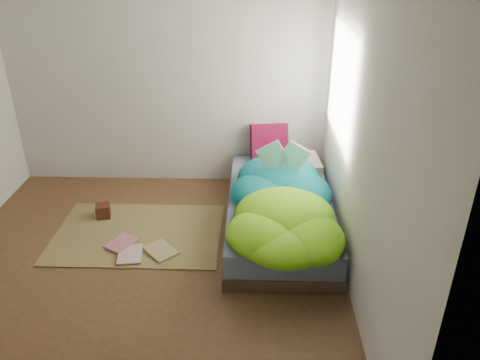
{
  "coord_description": "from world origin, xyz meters",
  "views": [
    {
      "loc": [
        0.96,
        -3.23,
        2.54
      ],
      "look_at": [
        0.83,
        0.75,
        0.5
      ],
      "focal_mm": 35.0,
      "sensor_mm": 36.0,
      "label": 1
    }
  ],
  "objects_px": {
    "pillow_magenta": "(269,142)",
    "wooden_box": "(103,211)",
    "floor_book_a": "(118,255)",
    "floor_book_b": "(114,240)",
    "bed": "(279,212)",
    "open_book": "(284,148)"
  },
  "relations": [
    {
      "from": "bed",
      "to": "pillow_magenta",
      "type": "height_order",
      "value": "pillow_magenta"
    },
    {
      "from": "floor_book_a",
      "to": "floor_book_b",
      "type": "xyz_separation_m",
      "value": [
        -0.1,
        0.24,
        0.0
      ]
    },
    {
      "from": "bed",
      "to": "floor_book_b",
      "type": "relative_size",
      "value": 7.26
    },
    {
      "from": "bed",
      "to": "floor_book_a",
      "type": "relative_size",
      "value": 6.79
    },
    {
      "from": "pillow_magenta",
      "to": "floor_book_a",
      "type": "relative_size",
      "value": 1.38
    },
    {
      "from": "floor_book_a",
      "to": "bed",
      "type": "bearing_deg",
      "value": 12.87
    },
    {
      "from": "open_book",
      "to": "floor_book_b",
      "type": "xyz_separation_m",
      "value": [
        -1.6,
        -0.44,
        -0.78
      ]
    },
    {
      "from": "pillow_magenta",
      "to": "wooden_box",
      "type": "height_order",
      "value": "pillow_magenta"
    },
    {
      "from": "open_book",
      "to": "floor_book_a",
      "type": "bearing_deg",
      "value": -152.87
    },
    {
      "from": "bed",
      "to": "open_book",
      "type": "xyz_separation_m",
      "value": [
        0.03,
        0.13,
        0.64
      ]
    },
    {
      "from": "open_book",
      "to": "wooden_box",
      "type": "height_order",
      "value": "open_book"
    },
    {
      "from": "bed",
      "to": "wooden_box",
      "type": "height_order",
      "value": "bed"
    },
    {
      "from": "bed",
      "to": "floor_book_b",
      "type": "bearing_deg",
      "value": -168.57
    },
    {
      "from": "open_book",
      "to": "floor_book_a",
      "type": "height_order",
      "value": "open_book"
    },
    {
      "from": "pillow_magenta",
      "to": "wooden_box",
      "type": "distance_m",
      "value": 1.93
    },
    {
      "from": "pillow_magenta",
      "to": "floor_book_b",
      "type": "relative_size",
      "value": 1.47
    },
    {
      "from": "wooden_box",
      "to": "floor_book_b",
      "type": "xyz_separation_m",
      "value": [
        0.22,
        -0.43,
        -0.06
      ]
    },
    {
      "from": "bed",
      "to": "open_book",
      "type": "bearing_deg",
      "value": 78.28
    },
    {
      "from": "wooden_box",
      "to": "floor_book_b",
      "type": "bearing_deg",
      "value": -62.8
    },
    {
      "from": "bed",
      "to": "pillow_magenta",
      "type": "bearing_deg",
      "value": 95.52
    },
    {
      "from": "pillow_magenta",
      "to": "wooden_box",
      "type": "xyz_separation_m",
      "value": [
        -1.71,
        -0.77,
        -0.46
      ]
    },
    {
      "from": "floor_book_a",
      "to": "floor_book_b",
      "type": "relative_size",
      "value": 1.07
    }
  ]
}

